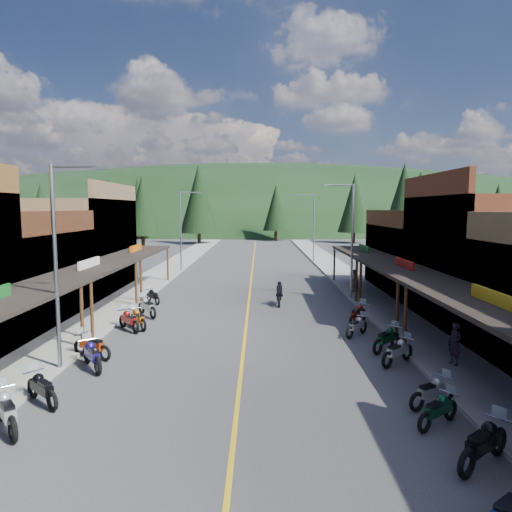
{
  "coord_description": "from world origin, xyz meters",
  "views": [
    {
      "loc": [
        0.7,
        -23.25,
        6.35
      ],
      "look_at": [
        0.49,
        8.59,
        3.0
      ],
      "focal_mm": 32.0,
      "sensor_mm": 36.0,
      "label": 1
    }
  ],
  "objects_px": {
    "pine_4": "(354,203)",
    "bike_west_3": "(6,409)",
    "bike_west_8": "(138,317)",
    "bike_east_5": "(398,350)",
    "pedestrian_east_b": "(354,280)",
    "shop_west_3": "(69,245)",
    "bike_east_3": "(438,409)",
    "rider_on_bike": "(279,295)",
    "streetlight_0": "(59,258)",
    "bike_east_7": "(357,325)",
    "pine_3": "(276,207)",
    "pine_6": "(497,207)",
    "pine_5": "(420,200)",
    "bike_west_7": "(129,319)",
    "bike_east_6": "(387,338)",
    "bike_east_4": "(432,390)",
    "streetlight_2": "(350,236)",
    "pine_7": "(108,204)",
    "pine_8": "(95,211)",
    "pine_10": "(142,205)",
    "streetlight_1": "(182,227)",
    "bike_east_2": "(484,442)",
    "bike_east_8": "(358,313)",
    "pedestrian_east_a": "(455,343)",
    "bike_west_9": "(147,306)",
    "shop_east_3": "(430,258)",
    "pine_9": "(416,208)",
    "pine_2": "(199,199)",
    "pine_1": "(138,204)",
    "shop_east_2": "(497,260)"
  },
  "relations": [
    {
      "from": "rider_on_bike",
      "to": "bike_west_9",
      "type": "bearing_deg",
      "value": -154.67
    },
    {
      "from": "pine_3",
      "to": "bike_east_5",
      "type": "xyz_separation_m",
      "value": [
        2.35,
        -71.17,
        -5.89
      ]
    },
    {
      "from": "pine_5",
      "to": "pine_7",
      "type": "relative_size",
      "value": 1.12
    },
    {
      "from": "pine_5",
      "to": "rider_on_bike",
      "type": "relative_size",
      "value": 6.47
    },
    {
      "from": "pine_6",
      "to": "bike_east_8",
      "type": "bearing_deg",
      "value": -122.4
    },
    {
      "from": "pine_5",
      "to": "pine_8",
      "type": "height_order",
      "value": "pine_5"
    },
    {
      "from": "pine_4",
      "to": "bike_west_3",
      "type": "relative_size",
      "value": 5.44
    },
    {
      "from": "bike_west_3",
      "to": "bike_east_8",
      "type": "bearing_deg",
      "value": 4.17
    },
    {
      "from": "bike_east_2",
      "to": "bike_east_5",
      "type": "xyz_separation_m",
      "value": [
        0.13,
        7.41,
        -0.05
      ]
    },
    {
      "from": "rider_on_bike",
      "to": "shop_west_3",
      "type": "bearing_deg",
      "value": 165.25
    },
    {
      "from": "pedestrian_east_b",
      "to": "shop_west_3",
      "type": "bearing_deg",
      "value": -26.39
    },
    {
      "from": "streetlight_1",
      "to": "rider_on_bike",
      "type": "distance_m",
      "value": 18.53
    },
    {
      "from": "pine_9",
      "to": "bike_east_3",
      "type": "relative_size",
      "value": 5.72
    },
    {
      "from": "pine_3",
      "to": "pine_6",
      "type": "xyz_separation_m",
      "value": [
        42.0,
        -2.0,
        0.0
      ]
    },
    {
      "from": "streetlight_1",
      "to": "shop_west_3",
      "type": "bearing_deg",
      "value": -122.56
    },
    {
      "from": "shop_east_2",
      "to": "rider_on_bike",
      "type": "bearing_deg",
      "value": 158.87
    },
    {
      "from": "pine_2",
      "to": "bike_east_3",
      "type": "height_order",
      "value": "pine_2"
    },
    {
      "from": "pine_1",
      "to": "bike_east_4",
      "type": "height_order",
      "value": "pine_1"
    },
    {
      "from": "bike_west_3",
      "to": "pine_5",
      "type": "bearing_deg",
      "value": 24.53
    },
    {
      "from": "bike_west_3",
      "to": "pine_6",
      "type": "bearing_deg",
      "value": 15.54
    },
    {
      "from": "pine_1",
      "to": "bike_east_7",
      "type": "height_order",
      "value": "pine_1"
    },
    {
      "from": "bike_west_8",
      "to": "bike_east_5",
      "type": "distance_m",
      "value": 13.24
    },
    {
      "from": "pine_9",
      "to": "bike_east_5",
      "type": "height_order",
      "value": "pine_9"
    },
    {
      "from": "bike_west_9",
      "to": "bike_east_4",
      "type": "xyz_separation_m",
      "value": [
        12.13,
        -12.19,
        -0.09
      ]
    },
    {
      "from": "pine_5",
      "to": "bike_west_7",
      "type": "bearing_deg",
      "value": -119.05
    },
    {
      "from": "streetlight_0",
      "to": "rider_on_bike",
      "type": "distance_m",
      "value": 15.66
    },
    {
      "from": "shop_east_3",
      "to": "pine_10",
      "type": "relative_size",
      "value": 0.94
    },
    {
      "from": "rider_on_bike",
      "to": "pedestrian_east_b",
      "type": "bearing_deg",
      "value": 39.02
    },
    {
      "from": "bike_west_8",
      "to": "bike_east_7",
      "type": "bearing_deg",
      "value": -41.31
    },
    {
      "from": "bike_west_7",
      "to": "bike_east_3",
      "type": "relative_size",
      "value": 1.14
    },
    {
      "from": "bike_west_7",
      "to": "bike_east_5",
      "type": "relative_size",
      "value": 1.03
    },
    {
      "from": "pine_3",
      "to": "bike_east_2",
      "type": "distance_m",
      "value": 78.83
    },
    {
      "from": "pine_2",
      "to": "pine_5",
      "type": "height_order",
      "value": "same"
    },
    {
      "from": "pine_8",
      "to": "pine_10",
      "type": "distance_m",
      "value": 10.8
    },
    {
      "from": "shop_west_3",
      "to": "pedestrian_east_a",
      "type": "relative_size",
      "value": 6.34
    },
    {
      "from": "shop_east_3",
      "to": "streetlight_0",
      "type": "relative_size",
      "value": 1.36
    },
    {
      "from": "bike_east_3",
      "to": "bike_east_7",
      "type": "relative_size",
      "value": 0.97
    },
    {
      "from": "pine_8",
      "to": "shop_west_3",
      "type": "bearing_deg",
      "value": -74.03
    },
    {
      "from": "pine_2",
      "to": "bike_west_3",
      "type": "distance_m",
      "value": 69.36
    },
    {
      "from": "streetlight_0",
      "to": "bike_east_3",
      "type": "xyz_separation_m",
      "value": [
        12.87,
        -4.5,
        -3.92
      ]
    },
    {
      "from": "bike_east_4",
      "to": "streetlight_2",
      "type": "bearing_deg",
      "value": 148.71
    },
    {
      "from": "bike_east_3",
      "to": "pedestrian_east_b",
      "type": "distance_m",
      "value": 21.03
    },
    {
      "from": "pine_4",
      "to": "pedestrian_east_a",
      "type": "distance_m",
      "value": 66.59
    },
    {
      "from": "bike_east_4",
      "to": "pedestrian_east_a",
      "type": "height_order",
      "value": "pedestrian_east_a"
    },
    {
      "from": "bike_east_3",
      "to": "rider_on_bike",
      "type": "distance_m",
      "value": 17.19
    },
    {
      "from": "bike_east_5",
      "to": "bike_east_6",
      "type": "distance_m",
      "value": 1.73
    },
    {
      "from": "streetlight_2",
      "to": "pine_2",
      "type": "distance_m",
      "value": 52.91
    },
    {
      "from": "bike_east_3",
      "to": "bike_east_6",
      "type": "height_order",
      "value": "bike_east_6"
    },
    {
      "from": "pine_10",
      "to": "bike_east_2",
      "type": "distance_m",
      "value": 67.39
    },
    {
      "from": "streetlight_1",
      "to": "pine_5",
      "type": "xyz_separation_m",
      "value": [
        40.95,
        50.0,
        3.53
      ]
    }
  ]
}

